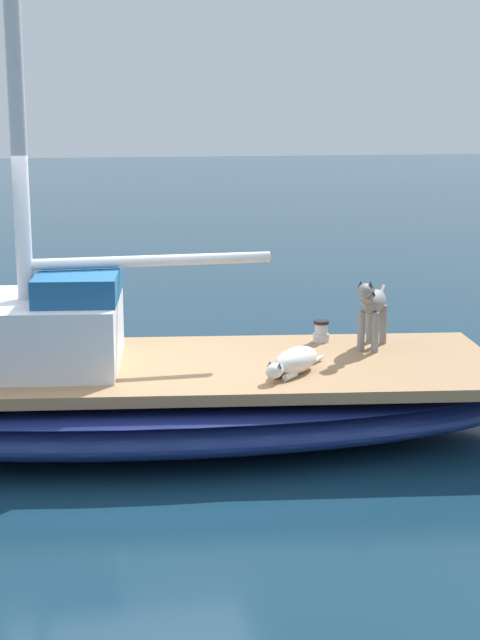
# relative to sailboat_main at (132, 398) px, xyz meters

# --- Properties ---
(ground_plane) EXTENTS (120.00, 120.00, 0.00)m
(ground_plane) POSITION_rel_sailboat_main_xyz_m (0.00, 0.00, -0.34)
(ground_plane) COLOR #143347
(sailboat_main) EXTENTS (3.63, 7.54, 0.66)m
(sailboat_main) POSITION_rel_sailboat_main_xyz_m (0.00, 0.00, 0.00)
(sailboat_main) COLOR navy
(sailboat_main) RESTS_ON ground
(cabin_house) EXTENTS (1.73, 2.42, 0.84)m
(cabin_house) POSITION_rel_sailboat_main_xyz_m (0.19, 1.10, 0.67)
(cabin_house) COLOR silver
(cabin_house) RESTS_ON sailboat_main
(dog_grey) EXTENTS (0.83, 0.59, 0.70)m
(dog_grey) POSITION_rel_sailboat_main_xyz_m (0.06, -2.29, 0.75)
(dog_grey) COLOR gray
(dog_grey) RESTS_ON sailboat_main
(dog_white) EXTENTS (0.73, 0.73, 0.22)m
(dog_white) POSITION_rel_sailboat_main_xyz_m (-0.65, -1.33, 0.43)
(dog_white) COLOR silver
(dog_white) RESTS_ON sailboat_main
(deck_winch) EXTENTS (0.16, 0.16, 0.21)m
(deck_winch) POSITION_rel_sailboat_main_xyz_m (0.42, -1.91, 0.42)
(deck_winch) COLOR #B7B7BC
(deck_winch) RESTS_ON sailboat_main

